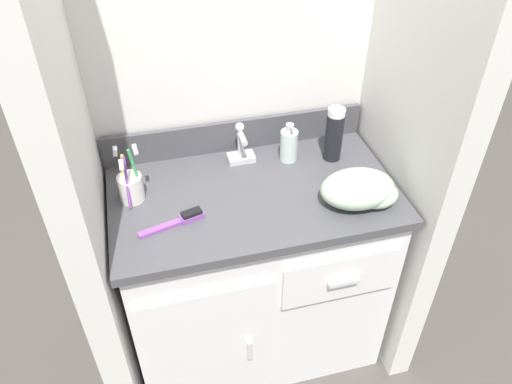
% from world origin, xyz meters
% --- Properties ---
extents(ground_plane, '(6.00, 6.00, 0.00)m').
position_xyz_m(ground_plane, '(0.00, 0.00, 0.00)').
color(ground_plane, '#4C4742').
extents(wall_back, '(1.07, 0.08, 2.20)m').
position_xyz_m(wall_back, '(0.00, 0.31, 1.10)').
color(wall_back, silver).
rests_on(wall_back, ground_plane).
extents(wall_left, '(0.08, 0.59, 2.20)m').
position_xyz_m(wall_left, '(-0.50, 0.00, 1.10)').
color(wall_left, silver).
rests_on(wall_left, ground_plane).
extents(wall_right, '(0.08, 0.59, 2.20)m').
position_xyz_m(wall_right, '(0.50, 0.00, 1.10)').
color(wall_right, silver).
rests_on(wall_right, ground_plane).
extents(vanity, '(0.89, 0.53, 0.77)m').
position_xyz_m(vanity, '(-0.00, -0.00, 0.40)').
color(vanity, white).
rests_on(vanity, ground_plane).
extents(backsplash, '(0.89, 0.02, 0.11)m').
position_xyz_m(backsplash, '(0.00, 0.25, 0.83)').
color(backsplash, '#4C4C51').
rests_on(backsplash, vanity).
extents(sink_faucet, '(0.09, 0.09, 0.14)m').
position_xyz_m(sink_faucet, '(0.00, 0.17, 0.82)').
color(sink_faucet, silver).
rests_on(sink_faucet, vanity).
extents(toothbrush_cup, '(0.08, 0.11, 0.19)m').
position_xyz_m(toothbrush_cup, '(-0.37, 0.06, 0.82)').
color(toothbrush_cup, white).
rests_on(toothbrush_cup, vanity).
extents(soap_dispenser, '(0.06, 0.06, 0.14)m').
position_xyz_m(soap_dispenser, '(0.16, 0.14, 0.83)').
color(soap_dispenser, silver).
rests_on(soap_dispenser, vanity).
extents(shaving_cream_can, '(0.06, 0.06, 0.19)m').
position_xyz_m(shaving_cream_can, '(0.30, 0.11, 0.86)').
color(shaving_cream_can, black).
rests_on(shaving_cream_can, vanity).
extents(hairbrush, '(0.20, 0.08, 0.03)m').
position_xyz_m(hairbrush, '(-0.24, -0.08, 0.78)').
color(hairbrush, purple).
rests_on(hairbrush, vanity).
extents(hand_towel, '(0.23, 0.17, 0.10)m').
position_xyz_m(hand_towel, '(0.30, -0.12, 0.81)').
color(hand_towel, '#A8BCA3').
rests_on(hand_towel, vanity).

